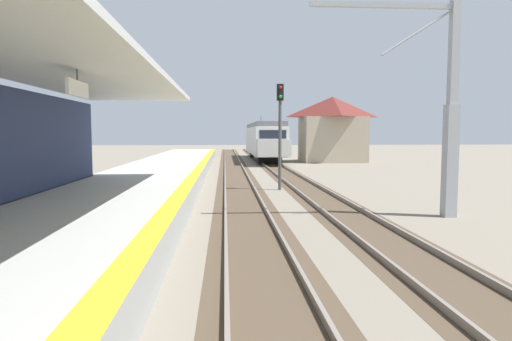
% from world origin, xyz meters
% --- Properties ---
extents(station_platform, '(5.00, 80.00, 0.91)m').
position_xyz_m(station_platform, '(-2.50, 16.00, 0.45)').
color(station_platform, '#A8A8A3').
rests_on(station_platform, ground).
extents(track_pair_nearest_platform, '(2.34, 120.00, 0.16)m').
position_xyz_m(track_pair_nearest_platform, '(1.90, 20.00, 0.05)').
color(track_pair_nearest_platform, '#4C3D2D').
rests_on(track_pair_nearest_platform, ground).
extents(track_pair_middle, '(2.34, 120.00, 0.16)m').
position_xyz_m(track_pair_middle, '(5.30, 20.00, 0.05)').
color(track_pair_middle, '#4C3D2D').
rests_on(track_pair_middle, ground).
extents(approaching_train, '(2.93, 19.60, 4.76)m').
position_xyz_m(approaching_train, '(5.30, 48.53, 2.18)').
color(approaching_train, silver).
rests_on(approaching_train, ground).
extents(rail_signal_post, '(0.32, 0.34, 5.20)m').
position_xyz_m(rail_signal_post, '(3.88, 23.46, 3.19)').
color(rail_signal_post, '#4C4C4C').
rests_on(rail_signal_post, ground).
extents(catenary_pylon_far_side, '(5.00, 0.40, 7.50)m').
position_xyz_m(catenary_pylon_far_side, '(8.37, 15.94, 3.60)').
color(catenary_pylon_far_side, '#9EA3A8').
rests_on(catenary_pylon_far_side, ground).
extents(distant_trackside_house, '(6.60, 5.28, 6.40)m').
position_xyz_m(distant_trackside_house, '(11.78, 45.30, 3.34)').
color(distant_trackside_house, tan).
rests_on(distant_trackside_house, ground).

